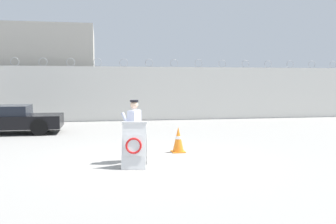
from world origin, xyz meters
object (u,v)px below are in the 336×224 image
Objects in this scene: security_guard at (134,128)px; parked_car_front_coupe at (8,119)px; traffic_cone_near at (178,140)px; barricade_sign at (134,145)px.

parked_car_front_coupe is (-4.79, 6.67, -0.33)m from security_guard.
traffic_cone_near is at bearing -41.27° from parked_car_front_coupe.
security_guard is at bearing 96.80° from barricade_sign.
security_guard is 2.12× the size of traffic_cone_near.
security_guard is 8.22m from parked_car_front_coupe.
parked_car_front_coupe is at bearing 134.60° from barricade_sign.
traffic_cone_near is (1.50, 1.15, -0.55)m from security_guard.
security_guard reaches higher than traffic_cone_near.
barricade_sign is 8.76m from parked_car_front_coupe.
parked_car_front_coupe is (-6.29, 5.51, 0.22)m from traffic_cone_near.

